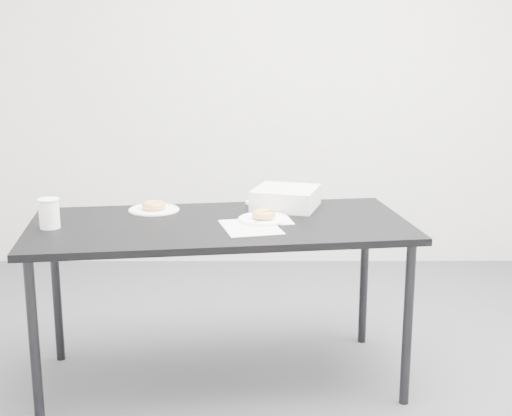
{
  "coord_description": "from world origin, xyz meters",
  "views": [
    {
      "loc": [
        0.07,
        -2.96,
        1.57
      ],
      "look_at": [
        0.08,
        0.02,
        0.87
      ],
      "focal_mm": 50.0,
      "sensor_mm": 36.0,
      "label": 1
    }
  ],
  "objects_px": {
    "pen": "(262,221)",
    "coffee_cup": "(49,213)",
    "bakery_box": "(286,198)",
    "table": "(220,235)",
    "donut_far": "(154,205)",
    "plate_near": "(264,219)",
    "donut_near": "(264,214)",
    "plate_far": "(154,210)",
    "scorecard": "(251,227)"
  },
  "relations": [
    {
      "from": "pen",
      "to": "coffee_cup",
      "type": "height_order",
      "value": "coffee_cup"
    },
    {
      "from": "coffee_cup",
      "to": "bakery_box",
      "type": "distance_m",
      "value": 1.11
    },
    {
      "from": "table",
      "to": "pen",
      "type": "height_order",
      "value": "pen"
    },
    {
      "from": "coffee_cup",
      "to": "donut_far",
      "type": "bearing_deg",
      "value": 38.37
    },
    {
      "from": "plate_near",
      "to": "donut_near",
      "type": "bearing_deg",
      "value": 0.0
    },
    {
      "from": "plate_far",
      "to": "donut_near",
      "type": "bearing_deg",
      "value": -19.99
    },
    {
      "from": "bakery_box",
      "to": "table",
      "type": "bearing_deg",
      "value": -121.58
    },
    {
      "from": "donut_near",
      "to": "bakery_box",
      "type": "height_order",
      "value": "bakery_box"
    },
    {
      "from": "plate_near",
      "to": "bakery_box",
      "type": "xyz_separation_m",
      "value": [
        0.11,
        0.25,
        0.04
      ]
    },
    {
      "from": "scorecard",
      "to": "donut_near",
      "type": "height_order",
      "value": "donut_near"
    },
    {
      "from": "pen",
      "to": "bakery_box",
      "type": "height_order",
      "value": "bakery_box"
    },
    {
      "from": "pen",
      "to": "bakery_box",
      "type": "bearing_deg",
      "value": 10.35
    },
    {
      "from": "pen",
      "to": "coffee_cup",
      "type": "xyz_separation_m",
      "value": [
        -0.92,
        -0.1,
        0.06
      ]
    },
    {
      "from": "table",
      "to": "coffee_cup",
      "type": "xyz_separation_m",
      "value": [
        -0.73,
        -0.1,
        0.12
      ]
    },
    {
      "from": "pen",
      "to": "coffee_cup",
      "type": "bearing_deg",
      "value": 129.36
    },
    {
      "from": "table",
      "to": "coffee_cup",
      "type": "bearing_deg",
      "value": 179.97
    },
    {
      "from": "table",
      "to": "bakery_box",
      "type": "height_order",
      "value": "bakery_box"
    },
    {
      "from": "pen",
      "to": "bakery_box",
      "type": "xyz_separation_m",
      "value": [
        0.12,
        0.29,
        0.04
      ]
    },
    {
      "from": "plate_far",
      "to": "plate_near",
      "type": "bearing_deg",
      "value": -19.99
    },
    {
      "from": "pen",
      "to": "plate_near",
      "type": "distance_m",
      "value": 0.04
    },
    {
      "from": "donut_near",
      "to": "coffee_cup",
      "type": "height_order",
      "value": "coffee_cup"
    },
    {
      "from": "plate_far",
      "to": "bakery_box",
      "type": "bearing_deg",
      "value": 5.48
    },
    {
      "from": "donut_far",
      "to": "coffee_cup",
      "type": "height_order",
      "value": "coffee_cup"
    },
    {
      "from": "donut_near",
      "to": "plate_far",
      "type": "bearing_deg",
      "value": 160.01
    },
    {
      "from": "scorecard",
      "to": "plate_far",
      "type": "distance_m",
      "value": 0.56
    },
    {
      "from": "table",
      "to": "scorecard",
      "type": "height_order",
      "value": "scorecard"
    },
    {
      "from": "table",
      "to": "donut_far",
      "type": "height_order",
      "value": "donut_far"
    },
    {
      "from": "donut_near",
      "to": "donut_far",
      "type": "height_order",
      "value": "donut_near"
    },
    {
      "from": "plate_near",
      "to": "bakery_box",
      "type": "bearing_deg",
      "value": 66.28
    },
    {
      "from": "donut_near",
      "to": "pen",
      "type": "bearing_deg",
      "value": -107.53
    },
    {
      "from": "table",
      "to": "coffee_cup",
      "type": "distance_m",
      "value": 0.75
    },
    {
      "from": "plate_near",
      "to": "donut_far",
      "type": "relative_size",
      "value": 2.06
    },
    {
      "from": "pen",
      "to": "donut_near",
      "type": "xyz_separation_m",
      "value": [
        0.01,
        0.03,
        0.02
      ]
    },
    {
      "from": "donut_far",
      "to": "bakery_box",
      "type": "distance_m",
      "value": 0.64
    },
    {
      "from": "plate_near",
      "to": "donut_far",
      "type": "height_order",
      "value": "donut_far"
    },
    {
      "from": "table",
      "to": "donut_near",
      "type": "relative_size",
      "value": 16.22
    },
    {
      "from": "pen",
      "to": "donut_near",
      "type": "height_order",
      "value": "donut_near"
    },
    {
      "from": "plate_far",
      "to": "table",
      "type": "bearing_deg",
      "value": -34.51
    },
    {
      "from": "scorecard",
      "to": "plate_near",
      "type": "distance_m",
      "value": 0.14
    },
    {
      "from": "pen",
      "to": "donut_near",
      "type": "relative_size",
      "value": 1.26
    },
    {
      "from": "scorecard",
      "to": "donut_far",
      "type": "height_order",
      "value": "donut_far"
    },
    {
      "from": "donut_far",
      "to": "pen",
      "type": "bearing_deg",
      "value": -23.7
    },
    {
      "from": "donut_near",
      "to": "plate_far",
      "type": "height_order",
      "value": "donut_near"
    },
    {
      "from": "donut_near",
      "to": "coffee_cup",
      "type": "distance_m",
      "value": 0.94
    },
    {
      "from": "scorecard",
      "to": "pen",
      "type": "distance_m",
      "value": 0.1
    },
    {
      "from": "plate_near",
      "to": "plate_far",
      "type": "distance_m",
      "value": 0.56
    },
    {
      "from": "pen",
      "to": "plate_far",
      "type": "relative_size",
      "value": 0.57
    },
    {
      "from": "scorecard",
      "to": "donut_near",
      "type": "bearing_deg",
      "value": 50.31
    },
    {
      "from": "bakery_box",
      "to": "coffee_cup",
      "type": "bearing_deg",
      "value": -143.87
    },
    {
      "from": "table",
      "to": "donut_near",
      "type": "height_order",
      "value": "donut_near"
    }
  ]
}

